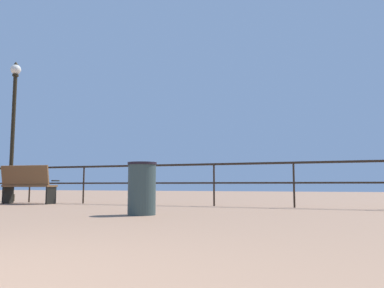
# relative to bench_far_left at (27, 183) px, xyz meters

# --- Properties ---
(pier_railing) EXTENTS (20.53, 0.05, 1.02)m
(pier_railing) POSITION_rel_bench_far_left_xyz_m (5.89, 0.75, 0.20)
(pier_railing) COLOR black
(pier_railing) RESTS_ON ground_plane
(bench_far_left) EXTENTS (1.46, 0.75, 1.01)m
(bench_far_left) POSITION_rel_bench_far_left_xyz_m (0.00, 0.00, 0.00)
(bench_far_left) COLOR brown
(bench_far_left) RESTS_ON ground_plane
(lamppost_left) EXTENTS (0.32, 0.32, 4.38)m
(lamppost_left) POSITION_rel_bench_far_left_xyz_m (-1.66, 1.05, 1.90)
(lamppost_left) COLOR black
(lamppost_left) RESTS_ON ground_plane
(trash_bin) EXTENTS (0.49, 0.49, 0.88)m
(trash_bin) POSITION_rel_bench_far_left_xyz_m (4.68, -2.37, -0.11)
(trash_bin) COLOR #32423F
(trash_bin) RESTS_ON ground_plane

